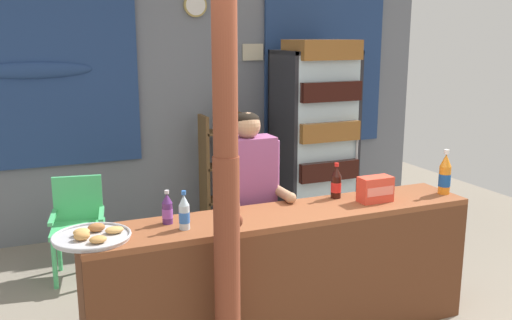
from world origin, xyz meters
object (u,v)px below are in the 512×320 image
plastic_lawn_chair (78,221)px  soda_bottle_water (184,213)px  timber_post (226,167)px  snack_box_crackers (375,189)px  shopkeeper (248,190)px  soda_bottle_cola (336,183)px  pastry_tray (92,236)px  soda_bottle_orange_soda (445,175)px  soda_bottle_grape_soda (167,209)px  stall_counter (292,268)px  drink_fridge (316,126)px  bottle_shelf_rack (224,169)px

plastic_lawn_chair → soda_bottle_water: size_ratio=3.55×
timber_post → plastic_lawn_chair: size_ratio=3.32×
soda_bottle_water → snack_box_crackers: (1.40, 0.03, -0.01)m
timber_post → shopkeeper: 1.04m
soda_bottle_cola → soda_bottle_water: bearing=-169.8°
shopkeeper → pastry_tray: 1.25m
soda_bottle_orange_soda → soda_bottle_grape_soda: 2.07m
shopkeeper → pastry_tray: bearing=-158.9°
snack_box_crackers → stall_counter: bearing=-174.0°
plastic_lawn_chair → pastry_tray: bearing=-92.5°
drink_fridge → pastry_tray: 3.33m
soda_bottle_orange_soda → timber_post: bearing=-169.7°
soda_bottle_cola → pastry_tray: soda_bottle_cola is taller
stall_counter → snack_box_crackers: size_ratio=11.23×
timber_post → soda_bottle_cola: size_ratio=10.97×
bottle_shelf_rack → snack_box_crackers: bearing=-83.4°
soda_bottle_grape_soda → pastry_tray: bearing=-167.9°
soda_bottle_cola → drink_fridge: bearing=65.0°
plastic_lawn_chair → soda_bottle_cola: (1.67, -1.51, 0.53)m
soda_bottle_grape_soda → snack_box_crackers: (1.47, -0.12, -0.00)m
shopkeeper → soda_bottle_water: size_ratio=6.34×
stall_counter → bottle_shelf_rack: bearing=80.5°
stall_counter → soda_bottle_cola: 0.72m
bottle_shelf_rack → drink_fridge: bearing=-18.0°
timber_post → bottle_shelf_rack: timber_post is taller
drink_fridge → snack_box_crackers: (-0.67, -2.07, -0.10)m
bottle_shelf_rack → soda_bottle_orange_soda: soda_bottle_orange_soda is taller
snack_box_crackers → pastry_tray: 1.95m
drink_fridge → soda_bottle_water: (-2.07, -2.10, -0.09)m
soda_bottle_grape_soda → soda_bottle_water: bearing=-64.2°
bottle_shelf_rack → plastic_lawn_chair: (-1.60, -0.69, -0.15)m
drink_fridge → shopkeeper: 2.17m
soda_bottle_grape_soda → pastry_tray: soda_bottle_grape_soda is taller
timber_post → soda_bottle_orange_soda: (1.84, 0.33, -0.31)m
drink_fridge → snack_box_crackers: bearing=-107.9°
soda_bottle_grape_soda → shopkeeper: bearing=26.8°
plastic_lawn_chair → shopkeeper: size_ratio=0.56×
soda_bottle_grape_soda → snack_box_crackers: bearing=-4.5°
soda_bottle_water → soda_bottle_cola: bearing=10.2°
plastic_lawn_chair → soda_bottle_cola: soda_bottle_cola is taller
timber_post → drink_fridge: bearing=51.7°
bottle_shelf_rack → shopkeeper: shopkeeper is taller
soda_bottle_grape_soda → pastry_tray: 0.49m
plastic_lawn_chair → pastry_tray: pastry_tray is taller
stall_counter → drink_fridge: (1.36, 2.15, 0.55)m
shopkeeper → soda_bottle_orange_soda: bearing=-19.9°
soda_bottle_grape_soda → pastry_tray: size_ratio=0.47×
shopkeeper → pastry_tray: (-1.16, -0.45, -0.03)m
timber_post → bottle_shelf_rack: (0.98, 2.75, -0.72)m
plastic_lawn_chair → soda_bottle_orange_soda: soda_bottle_orange_soda is taller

